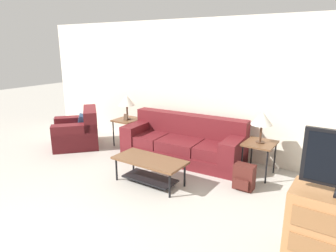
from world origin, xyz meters
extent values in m
cube|color=silver|center=(0.00, 4.20, 1.30)|extent=(8.53, 0.06, 2.60)
cube|color=maroon|center=(-0.12, 3.58, 0.11)|extent=(2.34, 1.01, 0.22)
cube|color=maroon|center=(-0.88, 3.52, 0.32)|extent=(0.79, 0.82, 0.20)
cube|color=maroon|center=(-0.12, 3.56, 0.32)|extent=(0.79, 0.82, 0.20)
cube|color=maroon|center=(0.65, 3.61, 0.32)|extent=(0.79, 0.82, 0.20)
cube|color=maroon|center=(-0.14, 3.89, 0.62)|extent=(2.30, 0.40, 0.40)
cube|color=maroon|center=(-1.12, 3.52, 0.29)|extent=(0.33, 0.88, 0.58)
cube|color=maroon|center=(0.89, 3.64, 0.29)|extent=(0.33, 0.88, 0.58)
cube|color=maroon|center=(-2.44, 3.01, 0.20)|extent=(1.33, 1.32, 0.40)
cube|color=maroon|center=(-2.23, 3.25, 0.60)|extent=(0.90, 0.84, 0.40)
cube|color=maroon|center=(-2.71, 3.25, 0.28)|extent=(0.79, 0.85, 0.56)
cube|color=maroon|center=(-2.17, 2.78, 0.28)|extent=(0.79, 0.85, 0.56)
cube|color=#33567F|center=(-2.36, 3.10, 0.50)|extent=(0.38, 0.37, 0.36)
cube|color=brown|center=(-0.01, 2.43, 0.39)|extent=(1.14, 0.54, 0.04)
cylinder|color=black|center=(-0.52, 2.22, 0.19)|extent=(0.03, 0.03, 0.37)
cylinder|color=black|center=(0.50, 2.22, 0.19)|extent=(0.03, 0.03, 0.37)
cylinder|color=black|center=(-0.52, 2.64, 0.19)|extent=(0.03, 0.03, 0.37)
cylinder|color=black|center=(0.50, 2.64, 0.19)|extent=(0.03, 0.03, 0.37)
cube|color=black|center=(-0.01, 2.43, 0.08)|extent=(0.86, 0.38, 0.02)
cube|color=brown|center=(-1.54, 3.68, 0.56)|extent=(0.48, 0.56, 0.03)
cylinder|color=black|center=(-1.74, 3.44, 0.27)|extent=(0.03, 0.03, 0.54)
cylinder|color=black|center=(-1.34, 3.44, 0.27)|extent=(0.03, 0.03, 0.54)
cylinder|color=black|center=(-1.74, 3.91, 0.27)|extent=(0.03, 0.03, 0.54)
cylinder|color=black|center=(-1.34, 3.91, 0.27)|extent=(0.03, 0.03, 0.54)
cube|color=brown|center=(1.31, 3.68, 0.56)|extent=(0.48, 0.56, 0.03)
cylinder|color=black|center=(1.11, 3.44, 0.27)|extent=(0.03, 0.03, 0.54)
cylinder|color=black|center=(1.51, 3.44, 0.27)|extent=(0.03, 0.03, 0.54)
cylinder|color=black|center=(1.11, 3.91, 0.27)|extent=(0.03, 0.03, 0.54)
cylinder|color=black|center=(1.51, 3.91, 0.27)|extent=(0.03, 0.03, 0.54)
cylinder|color=#472D1E|center=(-1.54, 3.68, 0.58)|extent=(0.14, 0.14, 0.02)
cylinder|color=#472D1E|center=(-1.54, 3.68, 0.73)|extent=(0.04, 0.04, 0.28)
cone|color=white|center=(-1.54, 3.68, 0.98)|extent=(0.35, 0.35, 0.22)
cylinder|color=#472D1E|center=(1.31, 3.68, 0.58)|extent=(0.14, 0.14, 0.02)
cylinder|color=#472D1E|center=(1.31, 3.68, 0.73)|extent=(0.04, 0.04, 0.28)
cone|color=white|center=(1.31, 3.68, 0.98)|extent=(0.35, 0.35, 0.22)
cube|color=#4C1E19|center=(1.29, 3.07, 0.19)|extent=(0.30, 0.19, 0.39)
cube|color=#4C1E19|center=(1.29, 2.95, 0.12)|extent=(0.23, 0.05, 0.15)
cylinder|color=#4C1E19|center=(1.21, 3.19, 0.21)|extent=(0.02, 0.02, 0.29)
cylinder|color=#4C1E19|center=(1.37, 3.19, 0.21)|extent=(0.02, 0.02, 0.29)
cube|color=#4C3828|center=(-1.51, 3.59, 0.64)|extent=(0.10, 0.04, 0.13)
camera|label=1|loc=(2.63, -1.01, 2.13)|focal=32.00mm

